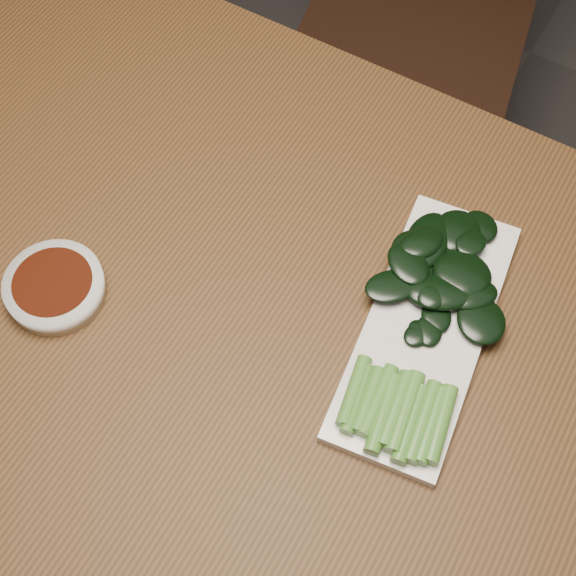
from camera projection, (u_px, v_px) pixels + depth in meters
The scene contains 5 objects.
ground at pixel (269, 487), 1.56m from camera, with size 6.00×6.00×0.00m, color #333030.
table at pixel (257, 338), 0.96m from camera, with size 1.40×0.80×0.75m.
sauce_bowl at pixel (55, 287), 0.90m from camera, with size 0.11×0.11×0.03m.
serving_plate at pixel (425, 329), 0.88m from camera, with size 0.17×0.34×0.01m.
gai_lan at pixel (427, 319), 0.87m from camera, with size 0.18×0.33×0.02m.
Camera 1 is at (0.24, -0.33, 1.55)m, focal length 50.00 mm.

